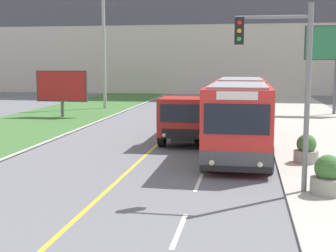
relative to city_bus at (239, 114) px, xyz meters
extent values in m
cube|color=silver|center=(-1.21, -11.13, -1.60)|extent=(0.12, 2.40, 0.01)
cube|color=silver|center=(-1.21, -6.53, -1.60)|extent=(0.12, 2.40, 0.01)
cube|color=silver|center=(-1.21, -1.93, -1.60)|extent=(0.12, 2.40, 0.01)
cube|color=silver|center=(-1.21, 2.67, -1.60)|extent=(0.12, 2.40, 0.01)
cube|color=silver|center=(-1.21, 7.27, -1.60)|extent=(0.12, 2.40, 0.01)
cube|color=silver|center=(-1.21, 11.87, -1.60)|extent=(0.12, 2.40, 0.01)
cube|color=silver|center=(-1.21, 16.47, -1.60)|extent=(0.12, 2.40, 0.01)
cube|color=silver|center=(-1.21, 21.07, -1.60)|extent=(0.12, 2.40, 0.01)
cube|color=red|center=(0.00, -3.22, 0.07)|extent=(2.51, 5.57, 2.81)
cube|color=#4C4C51|center=(0.00, -3.22, -0.98)|extent=(2.53, 5.59, 0.70)
cube|color=black|center=(0.00, -3.22, 0.49)|extent=(2.54, 5.12, 0.98)
cube|color=gray|center=(0.00, -3.22, 1.52)|extent=(2.13, 5.01, 0.08)
cube|color=red|center=(0.00, 3.25, 0.07)|extent=(2.51, 5.57, 2.81)
cube|color=#4C4C51|center=(0.00, 3.25, -0.98)|extent=(2.53, 5.59, 0.70)
cube|color=black|center=(0.00, 3.25, 0.49)|extent=(2.54, 5.12, 0.98)
cube|color=gray|center=(0.00, 3.25, 1.52)|extent=(2.13, 5.01, 0.08)
cube|color=#474747|center=(0.00, 0.02, 0.07)|extent=(2.31, 0.90, 2.58)
cube|color=black|center=(0.00, -6.02, 0.49)|extent=(2.21, 0.04, 1.03)
cube|color=black|center=(0.00, -6.03, -1.23)|extent=(2.46, 0.06, 0.20)
sphere|color=#F4EAB2|center=(-0.82, -6.04, -1.03)|extent=(0.20, 0.20, 0.20)
sphere|color=#F4EAB2|center=(0.82, -6.04, -1.03)|extent=(0.20, 0.20, 0.20)
cube|color=white|center=(0.00, -6.02, 1.30)|extent=(1.38, 0.04, 0.28)
cylinder|color=black|center=(-1.19, -4.78, -1.11)|extent=(0.28, 1.00, 1.00)
cylinder|color=black|center=(1.19, -4.78, -1.11)|extent=(0.28, 1.00, 1.00)
cylinder|color=black|center=(-1.19, -1.44, -1.11)|extent=(0.28, 1.00, 1.00)
cylinder|color=black|center=(1.19, -1.44, -1.11)|extent=(0.28, 1.00, 1.00)
cylinder|color=black|center=(-1.19, 3.81, -1.11)|extent=(0.28, 1.00, 1.00)
cylinder|color=black|center=(1.19, 3.81, -1.11)|extent=(0.28, 1.00, 1.00)
cube|color=black|center=(-2.53, 2.03, -1.16)|extent=(1.09, 6.04, 0.20)
cube|color=#AD231E|center=(-2.53, 0.12, -0.16)|extent=(2.41, 2.21, 1.80)
cube|color=black|center=(-2.53, -1.01, 0.11)|extent=(2.05, 0.04, 0.81)
cube|color=black|center=(-2.53, -1.02, -0.84)|extent=(1.93, 0.06, 0.44)
sphere|color=silver|center=(-3.37, -1.03, -0.91)|extent=(0.18, 0.18, 0.18)
sphere|color=silver|center=(-1.69, -1.03, -0.91)|extent=(0.18, 0.18, 0.18)
cube|color=#994C19|center=(-2.53, 3.26, -1.00)|extent=(2.29, 3.58, 0.12)
cube|color=#994C19|center=(-3.62, 3.26, -0.37)|extent=(0.12, 3.58, 1.37)
cube|color=#994C19|center=(-1.44, 3.26, -0.37)|extent=(0.12, 3.58, 1.37)
cube|color=#994C19|center=(-2.53, 1.53, -0.37)|extent=(2.29, 0.12, 1.37)
cube|color=#994C19|center=(-2.53, 4.99, -0.37)|extent=(2.29, 0.12, 1.37)
cube|color=#994C19|center=(-2.53, 1.53, 0.43)|extent=(2.29, 0.12, 0.24)
cylinder|color=black|center=(-3.64, -0.10, -1.09)|extent=(0.30, 1.04, 1.04)
cylinder|color=black|center=(-1.42, -0.10, -1.09)|extent=(0.30, 1.04, 1.04)
cylinder|color=black|center=(-3.64, 3.44, -1.09)|extent=(0.30, 1.04, 1.04)
cylinder|color=black|center=(-1.42, 3.44, -1.09)|extent=(0.30, 1.04, 1.04)
cylinder|color=#9E9E99|center=(-11.86, 17.27, 3.37)|extent=(0.28, 0.28, 9.96)
cylinder|color=#4C4C4C|center=(-11.86, 17.27, 7.16)|extent=(1.80, 0.08, 0.08)
cylinder|color=slate|center=(2.12, -7.38, 1.26)|extent=(0.16, 0.16, 5.74)
cylinder|color=slate|center=(1.02, -7.38, 3.73)|extent=(2.20, 0.10, 0.10)
cube|color=black|center=(0.06, -7.38, 3.33)|extent=(0.28, 0.24, 0.80)
sphere|color=red|center=(0.06, -7.51, 3.57)|extent=(0.14, 0.14, 0.14)
sphere|color=orange|center=(0.06, -7.51, 3.33)|extent=(0.14, 0.14, 0.14)
sphere|color=green|center=(0.06, -7.51, 3.09)|extent=(0.14, 0.14, 0.14)
cylinder|color=#59595B|center=(6.93, 15.32, 0.52)|extent=(0.24, 0.24, 4.25)
cylinder|color=#59595B|center=(-12.99, 10.50, -0.99)|extent=(0.24, 0.24, 1.23)
cube|color=#333333|center=(-12.99, 10.50, 0.67)|extent=(3.82, 0.20, 2.25)
cube|color=#AD1E1E|center=(-12.99, 10.39, 0.67)|extent=(3.66, 0.02, 2.09)
cylinder|color=gray|center=(2.77, -7.55, -1.27)|extent=(1.02, 1.02, 0.51)
sphere|color=#3D6B33|center=(2.77, -7.55, -0.74)|extent=(0.81, 0.81, 0.81)
cylinder|color=gray|center=(2.68, -3.06, -1.29)|extent=(0.96, 0.96, 0.48)
sphere|color=#3D6B33|center=(2.68, -3.06, -0.78)|extent=(0.77, 0.77, 0.77)
camera|label=1|loc=(0.32, -21.83, 2.41)|focal=50.00mm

